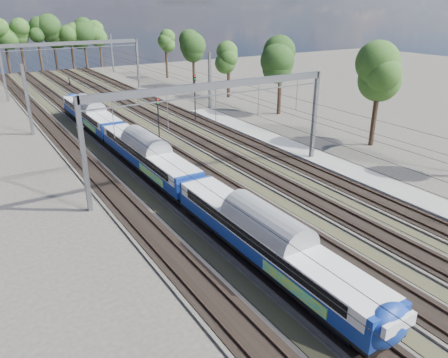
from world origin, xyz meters
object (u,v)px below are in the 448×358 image
emu_train (148,151)px  signal_far (195,92)px  signal_near (158,119)px  worker (70,82)px

emu_train → signal_far: size_ratio=9.00×
emu_train → signal_far: 20.50m
signal_near → signal_far: (9.79, 10.16, 0.17)m
signal_far → worker: bearing=119.9°
emu_train → worker: size_ratio=33.93×
signal_far → emu_train: bearing=-113.6°
worker → signal_near: bearing=-162.0°
emu_train → signal_near: signal_near is taller
worker → signal_near: 46.32m
signal_near → signal_far: bearing=68.5°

